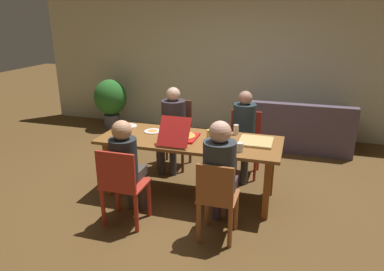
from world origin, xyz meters
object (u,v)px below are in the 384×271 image
chair_1 (176,131)px  pizza_box_0 (181,136)px  chair_0 (217,199)px  pizza_box_1 (256,142)px  potted_plant (111,99)px  couch (295,130)px  drinking_glass_1 (240,147)px  person_1 (173,122)px  chair_2 (244,138)px  plate_1 (128,126)px  chair_3 (122,185)px  drinking_glass_0 (236,130)px  drinking_glass_3 (124,127)px  dining_table (190,145)px  person_3 (127,162)px  person_0 (220,169)px  person_2 (243,128)px  plate_0 (153,131)px  drinking_glass_2 (209,135)px

chair_1 → pizza_box_0: pizza_box_0 is taller
chair_0 → pizza_box_1: size_ratio=2.24×
chair_1 → potted_plant: chair_1 is taller
couch → pizza_box_1: bearing=-101.7°
pizza_box_0 → pizza_box_1: pizza_box_0 is taller
drinking_glass_1 → pizza_box_0: bearing=166.1°
person_1 → pizza_box_1: bearing=-26.8°
chair_2 → couch: size_ratio=0.48×
pizza_box_0 → pizza_box_1: bearing=9.9°
plate_1 → person_1: bearing=48.2°
drinking_glass_1 → potted_plant: potted_plant is taller
chair_3 → couch: 3.48m
pizza_box_0 → drinking_glass_0: bearing=32.1°
pizza_box_1 → drinking_glass_0: (-0.28, 0.22, 0.05)m
potted_plant → chair_0: bearing=-47.0°
drinking_glass_3 → dining_table: bearing=0.1°
chair_3 → drinking_glass_3: (-0.39, 0.86, 0.34)m
person_3 → plate_1: bearing=115.3°
chair_0 → pizza_box_0: pizza_box_0 is taller
dining_table → person_0: (0.54, -0.71, 0.06)m
person_0 → drinking_glass_0: person_0 is taller
dining_table → plate_1: bearing=166.1°
drinking_glass_0 → dining_table: bearing=-147.8°
dining_table → person_2: person_2 is taller
plate_0 → chair_1: bearing=86.5°
dining_table → chair_3: chair_3 is taller
plate_1 → couch: 2.93m
person_0 → person_3: size_ratio=1.07×
person_2 → couch: bearing=64.4°
person_2 → pizza_box_0: (-0.63, -0.81, 0.10)m
person_0 → chair_3: 1.06m
chair_1 → pizza_box_1: (1.27, -0.79, 0.24)m
person_3 → pizza_box_1: person_3 is taller
dining_table → drinking_glass_3: bearing=-179.9°
person_0 → chair_3: size_ratio=1.40×
chair_3 → drinking_glass_3: 1.00m
person_0 → plate_1: bearing=147.4°
chair_1 → plate_0: 0.80m
chair_1 → pizza_box_0: size_ratio=1.71×
person_3 → potted_plant: person_3 is taller
chair_2 → person_3: person_3 is taller
person_3 → drinking_glass_2: 1.04m
drinking_glass_1 → drinking_glass_3: size_ratio=0.77×
person_3 → drinking_glass_0: 1.45m
plate_0 → drinking_glass_1: (1.18, -0.37, 0.04)m
chair_0 → chair_1: bearing=120.7°
chair_3 → potted_plant: 3.60m
person_3 → pizza_box_1: 1.51m
person_2 → drinking_glass_2: (-0.30, -0.74, 0.12)m
person_3 → drinking_glass_3: 0.83m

